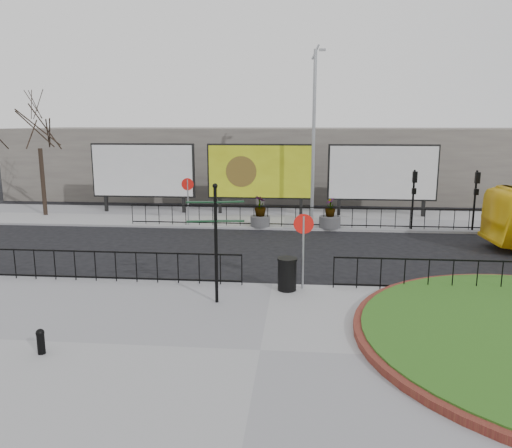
# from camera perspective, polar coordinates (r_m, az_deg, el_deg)

# --- Properties ---
(ground) EXTENTS (90.00, 90.00, 0.00)m
(ground) POSITION_cam_1_polar(r_m,az_deg,el_deg) (16.90, 1.90, -7.21)
(ground) COLOR black
(ground) RESTS_ON ground
(pavement_near) EXTENTS (30.00, 10.00, 0.12)m
(pavement_near) POSITION_cam_1_polar(r_m,az_deg,el_deg) (12.26, 0.48, -14.46)
(pavement_near) COLOR gray
(pavement_near) RESTS_ON ground
(pavement_far) EXTENTS (44.00, 6.00, 0.12)m
(pavement_far) POSITION_cam_1_polar(r_m,az_deg,el_deg) (28.50, 3.32, 0.67)
(pavement_far) COLOR gray
(pavement_far) RESTS_ON ground
(railing_near_left) EXTENTS (10.00, 0.10, 1.10)m
(railing_near_left) POSITION_cam_1_polar(r_m,az_deg,el_deg) (17.78, -17.90, -4.56)
(railing_near_left) COLOR black
(railing_near_left) RESTS_ON pavement_near
(railing_near_right) EXTENTS (9.00, 0.10, 1.10)m
(railing_near_right) POSITION_cam_1_polar(r_m,az_deg,el_deg) (17.31, 23.97, -5.45)
(railing_near_right) COLOR black
(railing_near_right) RESTS_ON pavement_near
(railing_far) EXTENTS (18.00, 0.10, 1.10)m
(railing_far) POSITION_cam_1_polar(r_m,az_deg,el_deg) (25.72, 5.35, 0.83)
(railing_far) COLOR black
(railing_far) RESTS_ON pavement_far
(speed_sign_far) EXTENTS (0.64, 0.07, 2.47)m
(speed_sign_far) POSITION_cam_1_polar(r_m,az_deg,el_deg) (26.30, -7.81, 3.76)
(speed_sign_far) COLOR gray
(speed_sign_far) RESTS_ON pavement_far
(speed_sign_near) EXTENTS (0.64, 0.07, 2.47)m
(speed_sign_near) POSITION_cam_1_polar(r_m,az_deg,el_deg) (15.97, 5.44, -1.22)
(speed_sign_near) COLOR gray
(speed_sign_near) RESTS_ON pavement_near
(billboard_left) EXTENTS (6.20, 0.31, 4.10)m
(billboard_left) POSITION_cam_1_polar(r_m,az_deg,el_deg) (30.57, -12.78, 5.95)
(billboard_left) COLOR black
(billboard_left) RESTS_ON pavement_far
(billboard_mid) EXTENTS (6.20, 0.31, 4.10)m
(billboard_mid) POSITION_cam_1_polar(r_m,az_deg,el_deg) (29.19, 0.49, 5.98)
(billboard_mid) COLOR black
(billboard_mid) RESTS_ON pavement_far
(billboard_right) EXTENTS (6.20, 0.31, 4.10)m
(billboard_right) POSITION_cam_1_polar(r_m,az_deg,el_deg) (29.45, 14.26, 5.68)
(billboard_right) COLOR black
(billboard_right) RESTS_ON pavement_far
(lamp_post) EXTENTS (0.74, 0.18, 9.23)m
(lamp_post) POSITION_cam_1_polar(r_m,az_deg,el_deg) (26.99, 6.62, 10.19)
(lamp_post) COLOR gray
(lamp_post) RESTS_ON pavement_far
(signal_pole_a) EXTENTS (0.22, 0.26, 3.00)m
(signal_pole_a) POSITION_cam_1_polar(r_m,az_deg,el_deg) (26.14, 17.58, 3.68)
(signal_pole_a) COLOR black
(signal_pole_a) RESTS_ON pavement_far
(signal_pole_b) EXTENTS (0.22, 0.26, 3.00)m
(signal_pole_b) POSITION_cam_1_polar(r_m,az_deg,el_deg) (26.94, 23.84, 3.46)
(signal_pole_b) COLOR black
(signal_pole_b) RESTS_ON pavement_far
(tree_left) EXTENTS (2.00, 2.00, 7.00)m
(tree_left) POSITION_cam_1_polar(r_m,az_deg,el_deg) (31.31, -23.40, 7.29)
(tree_left) COLOR #2D2119
(tree_left) RESTS_ON pavement_far
(building_backdrop) EXTENTS (40.00, 10.00, 5.00)m
(building_backdrop) POSITION_cam_1_polar(r_m,az_deg,el_deg) (38.10, 3.89, 7.11)
(building_backdrop) COLOR slate
(building_backdrop) RESTS_ON ground
(fingerpost_sign) EXTENTS (1.69, 0.51, 3.60)m
(fingerpost_sign) POSITION_cam_1_polar(r_m,az_deg,el_deg) (14.63, -4.62, -0.89)
(fingerpost_sign) COLOR black
(fingerpost_sign) RESTS_ON pavement_near
(bollard) EXTENTS (0.20, 0.20, 0.61)m
(bollard) POSITION_cam_1_polar(r_m,az_deg,el_deg) (12.93, -23.39, -12.09)
(bollard) COLOR black
(bollard) RESTS_ON pavement_near
(litter_bin) EXTENTS (0.64, 0.64, 1.07)m
(litter_bin) POSITION_cam_1_polar(r_m,az_deg,el_deg) (16.11, 3.57, -5.72)
(litter_bin) COLOR black
(litter_bin) RESTS_ON pavement_near
(planter_b) EXTENTS (1.02, 1.02, 1.61)m
(planter_b) POSITION_cam_1_polar(r_m,az_deg,el_deg) (25.90, 0.48, 1.06)
(planter_b) COLOR #4C4C4F
(planter_b) RESTS_ON pavement_far
(planter_c) EXTENTS (1.10, 1.10, 1.55)m
(planter_c) POSITION_cam_1_polar(r_m,az_deg,el_deg) (25.87, 8.44, 0.74)
(planter_c) COLOR #4C4C4F
(planter_c) RESTS_ON pavement_far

